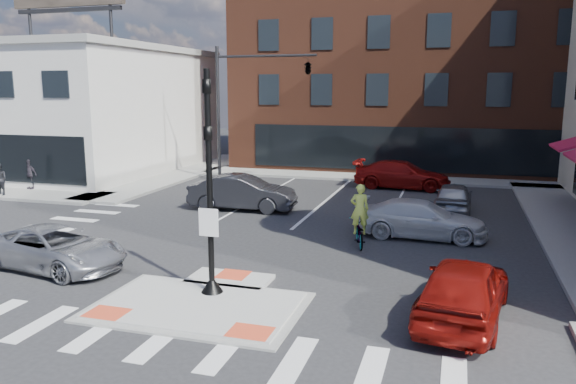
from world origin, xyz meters
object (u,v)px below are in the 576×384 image
(cyclist, at_px, (359,225))
(bg_car_dark, at_px, (243,193))
(silver_suv, at_px, (54,248))
(pedestrian_b, at_px, (30,174))
(bg_car_silver, at_px, (453,197))
(red_sedan, at_px, (464,289))
(bg_car_red, at_px, (402,175))
(white_pickup, at_px, (421,219))

(cyclist, bearing_deg, bg_car_dark, -51.77)
(silver_suv, distance_m, bg_car_dark, 10.15)
(pedestrian_b, bearing_deg, bg_car_silver, 14.94)
(pedestrian_b, bearing_deg, red_sedan, -15.18)
(bg_car_dark, height_order, pedestrian_b, pedestrian_b)
(red_sedan, height_order, bg_car_red, red_sedan)
(red_sedan, height_order, pedestrian_b, pedestrian_b)
(silver_suv, relative_size, cyclist, 2.11)
(white_pickup, height_order, bg_car_red, bg_car_red)
(cyclist, bearing_deg, bg_car_silver, -130.46)
(bg_car_dark, relative_size, pedestrian_b, 3.01)
(bg_car_silver, relative_size, cyclist, 1.76)
(silver_suv, relative_size, pedestrian_b, 2.93)
(bg_car_dark, distance_m, bg_car_silver, 9.74)
(bg_car_dark, distance_m, bg_car_red, 10.29)
(silver_suv, xyz_separation_m, red_sedan, (12.29, -0.44, 0.13))
(silver_suv, relative_size, bg_car_silver, 1.20)
(bg_car_red, relative_size, cyclist, 2.36)
(bg_car_silver, bearing_deg, silver_suv, 47.70)
(silver_suv, height_order, bg_car_dark, bg_car_dark)
(bg_car_dark, bearing_deg, cyclist, -129.35)
(bg_car_dark, bearing_deg, bg_car_red, -43.21)
(bg_car_dark, bearing_deg, red_sedan, -139.86)
(bg_car_dark, height_order, cyclist, cyclist)
(silver_suv, distance_m, red_sedan, 12.29)
(white_pickup, bearing_deg, red_sedan, -168.22)
(bg_car_silver, relative_size, bg_car_red, 0.75)
(white_pickup, relative_size, pedestrian_b, 2.97)
(white_pickup, relative_size, bg_car_red, 0.91)
(bg_car_silver, bearing_deg, pedestrian_b, 5.49)
(cyclist, bearing_deg, pedestrian_b, -32.05)
(bg_car_dark, bearing_deg, bg_car_silver, -79.07)
(silver_suv, distance_m, bg_car_red, 19.93)
(bg_car_red, bearing_deg, silver_suv, 155.99)
(red_sedan, relative_size, cyclist, 2.06)
(white_pickup, relative_size, bg_car_dark, 0.99)
(red_sedan, height_order, bg_car_dark, bg_car_dark)
(white_pickup, height_order, bg_car_dark, bg_car_dark)
(bg_car_dark, relative_size, bg_car_red, 0.92)
(bg_car_silver, height_order, cyclist, cyclist)
(bg_car_silver, bearing_deg, bg_car_dark, 16.27)
(silver_suv, height_order, bg_car_silver, bg_car_silver)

